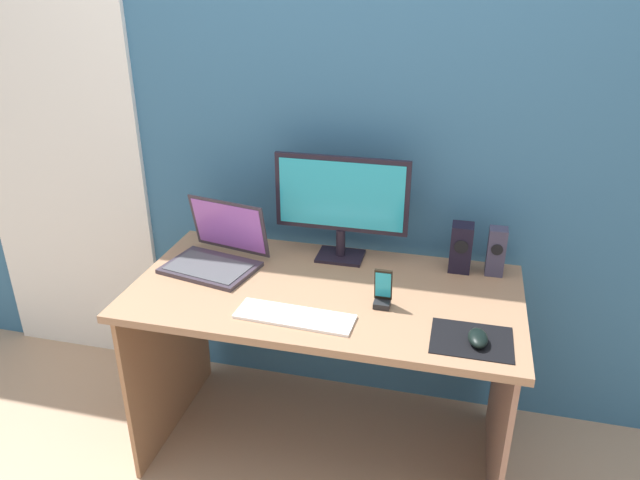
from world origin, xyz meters
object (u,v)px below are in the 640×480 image
speaker_near_monitor (461,248)px  keyboard_external (295,317)px  phone_in_dock (383,293)px  mouse (478,338)px  monitor (342,202)px  speaker_right (496,251)px  laptop (216,253)px

speaker_near_monitor → keyboard_external: 0.70m
speaker_near_monitor → phone_in_dock: speaker_near_monitor is taller
keyboard_external → mouse: mouse is taller
monitor → speaker_right: 0.60m
monitor → laptop: (-0.45, -0.17, -0.19)m
speaker_right → laptop: size_ratio=0.48×
speaker_right → keyboard_external: bearing=-143.2°
monitor → keyboard_external: bearing=-96.7°
mouse → speaker_right: bearing=78.6°
keyboard_external → speaker_right: bearing=39.6°
speaker_right → phone_in_dock: 0.50m
laptop → speaker_right: bearing=10.0°
keyboard_external → phone_in_dock: bearing=31.5°
speaker_near_monitor → phone_in_dock: 0.41m
speaker_near_monitor → monitor: bearing=-178.9°
monitor → mouse: monitor is taller
speaker_right → mouse: size_ratio=1.83×
keyboard_external → mouse: 0.58m
keyboard_external → phone_in_dock: size_ratio=2.83×
speaker_near_monitor → keyboard_external: size_ratio=0.47×
laptop → mouse: size_ratio=3.84×
monitor → mouse: size_ratio=5.14×
monitor → speaker_right: size_ratio=2.80×
speaker_right → speaker_near_monitor: size_ratio=0.99×
keyboard_external → laptop: bearing=146.1°
speaker_right → phone_in_dock: size_ratio=1.32×
speaker_near_monitor → mouse: 0.49m
speaker_right → monitor: bearing=-179.2°
speaker_right → keyboard_external: (-0.64, -0.48, -0.09)m
laptop → keyboard_external: size_ratio=0.98×
keyboard_external → monitor: bearing=86.0°
laptop → keyboard_external: 0.50m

